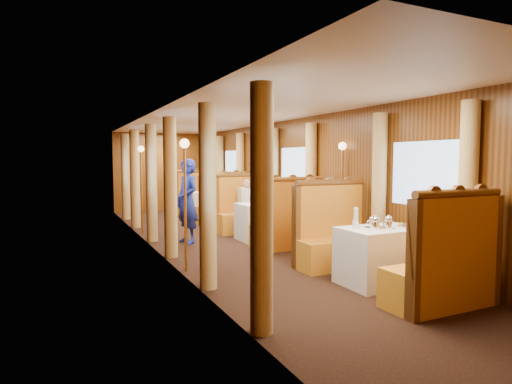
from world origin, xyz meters
TOP-DOWN VIEW (x-y plane):
  - floor at (0.00, 0.00)m, footprint 3.00×12.00m
  - ceiling at (0.00, 0.00)m, footprint 3.00×12.00m
  - wall_far at (0.00, 6.00)m, footprint 3.00×0.01m
  - wall_left at (-1.50, 0.00)m, footprint 0.01×12.00m
  - wall_right at (1.50, 0.00)m, footprint 0.01×12.00m
  - doorway_far at (0.00, 5.97)m, footprint 0.80×0.04m
  - table_near at (0.75, -3.50)m, footprint 1.05×0.72m
  - banquette_near_fwd at (0.75, -4.51)m, footprint 1.30×0.55m
  - banquette_near_aft at (0.75, -2.49)m, footprint 1.30×0.55m
  - table_mid at (0.75, 0.00)m, footprint 1.05×0.72m
  - banquette_mid_fwd at (0.75, -1.01)m, footprint 1.30×0.55m
  - banquette_mid_aft at (0.75, 1.01)m, footprint 1.30×0.55m
  - table_far at (0.75, 3.50)m, footprint 1.05×0.72m
  - banquette_far_fwd at (0.75, 2.49)m, footprint 1.30×0.55m
  - banquette_far_aft at (0.75, 4.51)m, footprint 1.30×0.55m
  - tea_tray at (0.69, -3.53)m, footprint 0.38×0.31m
  - teapot_left at (0.54, -3.62)m, footprint 0.19×0.16m
  - teapot_right at (0.73, -3.65)m, footprint 0.18×0.14m
  - teapot_back at (0.62, -3.48)m, footprint 0.16×0.13m
  - fruit_plate at (1.04, -3.59)m, footprint 0.23×0.23m
  - cup_inboard at (0.40, -3.42)m, footprint 0.08×0.08m
  - cup_outboard at (0.49, -3.30)m, footprint 0.08×0.08m
  - rose_vase_mid at (0.74, -0.01)m, footprint 0.06×0.06m
  - rose_vase_far at (0.77, 3.53)m, footprint 0.06×0.06m
  - window_left_near at (-1.49, -3.50)m, footprint 0.01×1.20m
  - curtain_left_near_a at (-1.38, -4.28)m, footprint 0.22×0.22m
  - curtain_left_near_b at (-1.38, -2.72)m, footprint 0.22×0.22m
  - window_right_near at (1.49, -3.50)m, footprint 0.01×1.20m
  - curtain_right_near_a at (1.38, -4.28)m, footprint 0.22×0.22m
  - curtain_right_near_b at (1.38, -2.72)m, footprint 0.22×0.22m
  - window_left_mid at (-1.49, 0.00)m, footprint 0.01×1.20m
  - curtain_left_mid_a at (-1.38, -0.78)m, footprint 0.22×0.22m
  - curtain_left_mid_b at (-1.38, 0.78)m, footprint 0.22×0.22m
  - window_right_mid at (1.49, 0.00)m, footprint 0.01×1.20m
  - curtain_right_mid_a at (1.38, -0.78)m, footprint 0.22×0.22m
  - curtain_right_mid_b at (1.38, 0.78)m, footprint 0.22×0.22m
  - window_left_far at (-1.49, 3.50)m, footprint 0.01×1.20m
  - curtain_left_far_a at (-1.38, 2.72)m, footprint 0.22×0.22m
  - curtain_left_far_b at (-1.38, 4.28)m, footprint 0.22×0.22m
  - window_right_far at (1.49, 3.50)m, footprint 0.01×1.20m
  - curtain_right_far_a at (1.38, 2.72)m, footprint 0.22×0.22m
  - curtain_right_far_b at (1.38, 4.28)m, footprint 0.22×0.22m
  - sconce_left_fore at (-1.40, -1.75)m, footprint 0.14×0.14m
  - sconce_right_fore at (1.40, -1.75)m, footprint 0.14×0.14m
  - sconce_left_aft at (-1.40, 1.75)m, footprint 0.14×0.14m
  - sconce_right_aft at (1.40, 1.75)m, footprint 0.14×0.14m
  - steward at (-0.78, 0.31)m, footprint 0.53×0.68m
  - passenger at (0.75, 0.79)m, footprint 0.40×0.44m

SIDE VIEW (x-z plane):
  - floor at x=0.00m, z-range -0.01..0.01m
  - table_near at x=0.75m, z-range 0.00..0.75m
  - table_mid at x=0.75m, z-range 0.00..0.75m
  - table_far at x=0.75m, z-range 0.00..0.75m
  - banquette_near_fwd at x=0.75m, z-range -0.25..1.09m
  - banquette_near_aft at x=0.75m, z-range -0.25..1.09m
  - banquette_mid_fwd at x=0.75m, z-range -0.25..1.09m
  - banquette_mid_aft at x=0.75m, z-range -0.25..1.09m
  - banquette_far_fwd at x=0.75m, z-range -0.25..1.09m
  - banquette_far_aft at x=0.75m, z-range -0.25..1.09m
  - passenger at x=0.75m, z-range 0.36..1.12m
  - tea_tray at x=0.69m, z-range 0.75..0.76m
  - fruit_plate at x=1.04m, z-range 0.74..0.80m
  - teapot_back at x=0.62m, z-range 0.75..0.87m
  - teapot_left at x=0.54m, z-range 0.75..0.89m
  - teapot_right at x=0.73m, z-range 0.75..0.89m
  - steward at x=-0.78m, z-range 0.00..1.66m
  - cup_inboard at x=0.40m, z-range 0.72..0.99m
  - cup_outboard at x=0.49m, z-range 0.72..0.99m
  - rose_vase_mid at x=0.74m, z-range 0.75..1.11m
  - rose_vase_far at x=0.77m, z-range 0.75..1.11m
  - doorway_far at x=0.00m, z-range 0.00..2.00m
  - curtain_left_near_a at x=-1.38m, z-range 0.00..2.35m
  - curtain_left_near_b at x=-1.38m, z-range 0.00..2.35m
  - curtain_right_near_a at x=1.38m, z-range 0.00..2.35m
  - curtain_right_near_b at x=1.38m, z-range 0.00..2.35m
  - curtain_left_mid_a at x=-1.38m, z-range 0.00..2.35m
  - curtain_left_mid_b at x=-1.38m, z-range 0.00..2.35m
  - curtain_right_mid_a at x=1.38m, z-range 0.00..2.35m
  - curtain_right_mid_b at x=1.38m, z-range 0.00..2.35m
  - curtain_left_far_a at x=-1.38m, z-range 0.00..2.35m
  - curtain_left_far_b at x=-1.38m, z-range 0.00..2.35m
  - curtain_right_far_a at x=1.38m, z-range 0.00..2.35m
  - curtain_right_far_b at x=1.38m, z-range 0.00..2.35m
  - wall_far at x=0.00m, z-range 0.00..2.50m
  - wall_left at x=-1.50m, z-range 0.00..2.50m
  - wall_right at x=1.50m, z-range 0.00..2.50m
  - sconce_left_fore at x=-1.40m, z-range 0.41..2.36m
  - sconce_right_fore at x=1.40m, z-range 0.41..2.36m
  - sconce_left_aft at x=-1.40m, z-range 0.41..2.36m
  - sconce_right_aft at x=1.40m, z-range 0.41..2.36m
  - window_left_near at x=-1.49m, z-range 1.00..1.90m
  - window_right_near at x=1.49m, z-range 1.00..1.90m
  - window_left_mid at x=-1.49m, z-range 1.00..1.90m
  - window_right_mid at x=1.49m, z-range 1.00..1.90m
  - window_left_far at x=-1.49m, z-range 1.00..1.90m
  - window_right_far at x=1.49m, z-range 1.00..1.90m
  - ceiling at x=0.00m, z-range 2.49..2.51m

